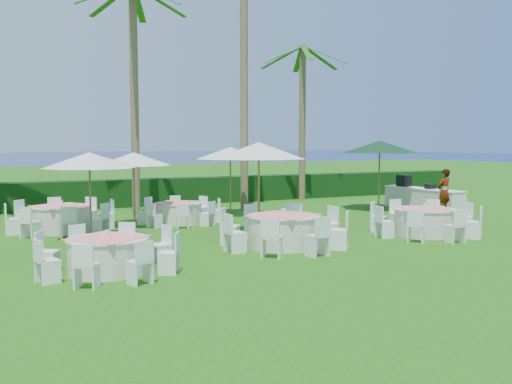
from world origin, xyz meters
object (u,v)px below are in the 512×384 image
(banquet_table_e, at_px, (179,212))
(staff_person, at_px, (444,192))
(umbrella_green, at_px, (380,147))
(banquet_table_d, at_px, (61,218))
(umbrella_a, at_px, (89,160))
(banquet_table_b, at_px, (283,230))
(banquet_table_a, at_px, (108,254))
(banquet_table_c, at_px, (425,221))
(umbrella_b, at_px, (259,151))
(umbrella_c, at_px, (134,159))
(umbrella_d, at_px, (230,153))
(buffet_table, at_px, (422,198))

(banquet_table_e, height_order, staff_person, staff_person)
(umbrella_green, bearing_deg, banquet_table_e, 179.82)
(banquet_table_d, height_order, umbrella_green, umbrella_green)
(umbrella_a, bearing_deg, banquet_table_b, -35.02)
(banquet_table_a, relative_size, staff_person, 1.70)
(banquet_table_b, height_order, banquet_table_c, banquet_table_b)
(banquet_table_c, xyz_separation_m, banquet_table_e, (-5.94, 5.75, -0.05))
(umbrella_b, bearing_deg, umbrella_c, 128.19)
(banquet_table_c, relative_size, umbrella_b, 1.16)
(banquet_table_a, distance_m, umbrella_b, 6.15)
(banquet_table_d, bearing_deg, umbrella_d, 10.94)
(umbrella_a, height_order, umbrella_b, umbrella_b)
(umbrella_a, relative_size, staff_person, 1.47)
(banquet_table_c, relative_size, banquet_table_e, 1.13)
(umbrella_green, xyz_separation_m, staff_person, (1.28, -2.38, -1.74))
(banquet_table_d, xyz_separation_m, umbrella_d, (6.40, 1.24, 1.98))
(banquet_table_c, xyz_separation_m, umbrella_d, (-3.50, 6.84, 1.98))
(staff_person, bearing_deg, umbrella_d, -33.90)
(umbrella_b, relative_size, buffet_table, 0.71)
(banquet_table_a, distance_m, umbrella_d, 10.13)
(banquet_table_d, bearing_deg, banquet_table_b, -47.10)
(banquet_table_d, height_order, buffet_table, buffet_table)
(umbrella_d, distance_m, staff_person, 8.43)
(banquet_table_b, relative_size, banquet_table_c, 1.06)
(banquet_table_c, height_order, staff_person, staff_person)
(banquet_table_e, xyz_separation_m, staff_person, (9.96, -2.41, 0.51))
(banquet_table_a, distance_m, banquet_table_c, 9.78)
(umbrella_b, height_order, buffet_table, umbrella_b)
(banquet_table_e, height_order, umbrella_c, umbrella_c)
(umbrella_c, height_order, staff_person, umbrella_c)
(banquet_table_b, xyz_separation_m, banquet_table_d, (-5.06, 5.45, -0.02))
(banquet_table_c, height_order, umbrella_green, umbrella_green)
(umbrella_b, bearing_deg, banquet_table_c, -22.04)
(umbrella_a, bearing_deg, banquet_table_a, -95.11)
(banquet_table_b, bearing_deg, umbrella_c, 116.91)
(banquet_table_e, bearing_deg, umbrella_c, -172.25)
(buffet_table, height_order, staff_person, staff_person)
(banquet_table_c, bearing_deg, banquet_table_e, 135.96)
(banquet_table_a, xyz_separation_m, umbrella_c, (2.18, 6.41, 1.87))
(buffet_table, bearing_deg, banquet_table_b, -152.36)
(banquet_table_a, bearing_deg, umbrella_green, 27.86)
(banquet_table_d, bearing_deg, buffet_table, -2.29)
(buffet_table, bearing_deg, staff_person, -104.96)
(banquet_table_e, bearing_deg, staff_person, -13.59)
(banquet_table_d, relative_size, umbrella_d, 1.21)
(banquet_table_b, xyz_separation_m, umbrella_a, (-4.53, 3.18, 1.86))
(banquet_table_b, bearing_deg, banquet_table_c, -1.82)
(banquet_table_c, distance_m, buffet_table, 6.73)
(banquet_table_d, distance_m, umbrella_green, 12.83)
(banquet_table_d, xyz_separation_m, umbrella_b, (5.18, -3.69, 2.15))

